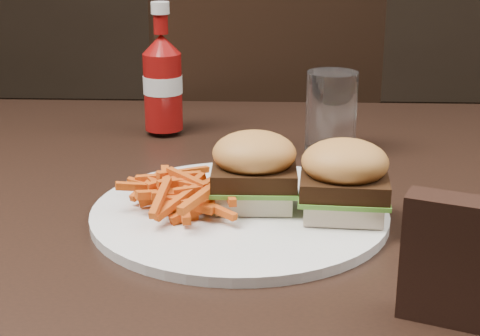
{
  "coord_description": "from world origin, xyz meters",
  "views": [
    {
      "loc": [
        -0.03,
        -0.78,
        1.04
      ],
      "look_at": [
        -0.06,
        -0.08,
        0.8
      ],
      "focal_mm": 55.0,
      "sensor_mm": 36.0,
      "label": 1
    }
  ],
  "objects_px": {
    "plate": "(240,213)",
    "tumbler": "(331,112)",
    "ketchup_bottle": "(163,92)",
    "dining_table": "(293,204)",
    "chair_far": "(234,212)"
  },
  "relations": [
    {
      "from": "plate",
      "to": "tumbler",
      "type": "height_order",
      "value": "tumbler"
    },
    {
      "from": "ketchup_bottle",
      "to": "dining_table",
      "type": "bearing_deg",
      "value": -50.1
    },
    {
      "from": "dining_table",
      "to": "ketchup_bottle",
      "type": "distance_m",
      "value": 0.28
    },
    {
      "from": "dining_table",
      "to": "tumbler",
      "type": "height_order",
      "value": "tumbler"
    },
    {
      "from": "chair_far",
      "to": "ketchup_bottle",
      "type": "height_order",
      "value": "ketchup_bottle"
    },
    {
      "from": "plate",
      "to": "dining_table",
      "type": "bearing_deg",
      "value": 57.98
    },
    {
      "from": "plate",
      "to": "ketchup_bottle",
      "type": "distance_m",
      "value": 0.33
    },
    {
      "from": "dining_table",
      "to": "ketchup_bottle",
      "type": "height_order",
      "value": "ketchup_bottle"
    },
    {
      "from": "plate",
      "to": "tumbler",
      "type": "distance_m",
      "value": 0.25
    },
    {
      "from": "dining_table",
      "to": "plate",
      "type": "bearing_deg",
      "value": -122.02
    },
    {
      "from": "chair_far",
      "to": "tumbler",
      "type": "xyz_separation_m",
      "value": [
        0.15,
        -0.57,
        0.38
      ]
    },
    {
      "from": "ketchup_bottle",
      "to": "plate",
      "type": "bearing_deg",
      "value": -68.5
    },
    {
      "from": "plate",
      "to": "chair_far",
      "type": "bearing_deg",
      "value": 93.23
    },
    {
      "from": "chair_far",
      "to": "tumbler",
      "type": "relative_size",
      "value": 4.46
    },
    {
      "from": "tumbler",
      "to": "ketchup_bottle",
      "type": "bearing_deg",
      "value": 160.48
    }
  ]
}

